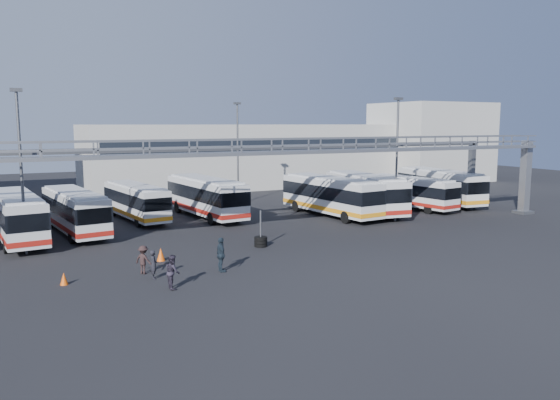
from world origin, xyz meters
name	(u,v)px	position (x,y,z in m)	size (l,w,h in m)	color
ground	(312,254)	(0.00, 0.00, 0.00)	(140.00, 140.00, 0.00)	black
gantry	(272,161)	(0.00, 5.87, 5.51)	(51.40, 5.15, 7.10)	gray
warehouse	(248,155)	(12.00, 38.00, 4.00)	(42.00, 14.00, 8.00)	#9E9E99
building_right	(430,142)	(38.00, 32.00, 5.50)	(14.00, 12.00, 11.00)	#B2B2AD
light_pole_left	(21,163)	(-16.00, 8.00, 5.73)	(0.70, 0.35, 10.21)	#4C4F54
light_pole_mid	(397,153)	(12.00, 7.00, 5.73)	(0.70, 0.35, 10.21)	#4C4F54
light_pole_back	(238,148)	(4.00, 22.00, 5.73)	(0.70, 0.35, 10.21)	#4C4F54
bus_1	(17,215)	(-16.37, 12.32, 1.84)	(3.62, 11.16, 3.33)	silver
bus_2	(75,210)	(-12.51, 13.42, 1.77)	(3.83, 10.79, 3.21)	silver
bus_3	(136,200)	(-7.25, 17.21, 1.68)	(3.63, 10.23, 3.04)	silver
bus_4	(206,196)	(-1.51, 15.93, 1.91)	(3.74, 11.54, 3.44)	silver
bus_6	(330,195)	(8.51, 11.64, 1.91)	(3.73, 11.55, 3.45)	silver
bus_7	(365,192)	(12.25, 11.75, 1.94)	(4.20, 11.82, 3.52)	silver
bus_8	(410,191)	(17.60, 11.92, 1.68)	(3.78, 10.25, 3.04)	silver
bus_9	(440,185)	(22.46, 13.09, 1.91)	(3.78, 11.59, 3.46)	silver
pedestrian_a	(154,265)	(-10.20, -1.05, 0.77)	(0.56, 0.37, 1.53)	black
pedestrian_b	(173,272)	(-9.78, -3.17, 0.85)	(0.83, 0.64, 1.70)	#27222F
pedestrian_c	(143,260)	(-10.46, 0.16, 0.78)	(1.01, 0.58, 1.56)	black
pedestrian_d	(221,255)	(-6.56, -1.36, 0.96)	(1.13, 0.47, 1.93)	#1B2732
cone_left	(64,279)	(-14.54, -0.09, 0.32)	(0.40, 0.40, 0.63)	#E6530C
cone_right	(161,254)	(-8.91, 2.56, 0.39)	(0.49, 0.49, 0.78)	#E6530C
tire_stack	(261,241)	(-2.03, 3.33, 0.41)	(0.85, 0.85, 2.43)	black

